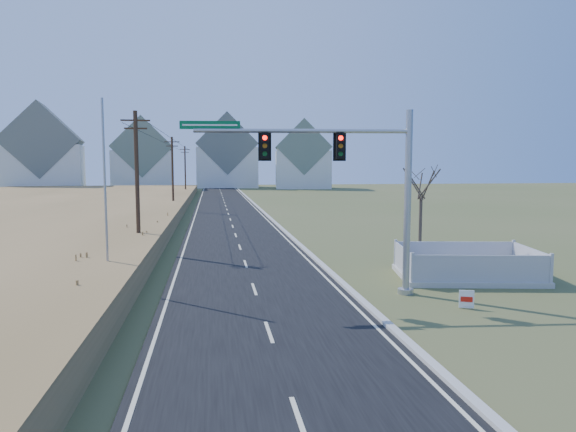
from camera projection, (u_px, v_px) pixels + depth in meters
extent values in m
plane|color=#4A5428|center=(263.00, 316.00, 19.08)|extent=(260.00, 260.00, 0.00)
cube|color=black|center=(226.00, 207.00, 68.29)|extent=(8.00, 180.00, 0.06)
cube|color=#B2AFA8|center=(257.00, 206.00, 68.89)|extent=(0.30, 180.00, 0.18)
cube|color=#AD844E|center=(3.00, 212.00, 54.88)|extent=(38.00, 110.00, 1.30)
cylinder|color=#422D1E|center=(137.00, 183.00, 32.45)|extent=(0.26, 0.26, 9.00)
cube|color=#422D1E|center=(135.00, 120.00, 32.06)|extent=(1.80, 0.10, 0.10)
cube|color=#422D1E|center=(136.00, 128.00, 32.11)|extent=(1.40, 0.10, 0.10)
cylinder|color=#422D1E|center=(173.00, 174.00, 61.98)|extent=(0.26, 0.26, 9.00)
cube|color=#422D1E|center=(172.00, 142.00, 61.60)|extent=(1.80, 0.10, 0.10)
cube|color=#422D1E|center=(172.00, 146.00, 61.64)|extent=(1.40, 0.10, 0.10)
cylinder|color=#422D1E|center=(185.00, 171.00, 91.51)|extent=(0.26, 0.26, 9.00)
cube|color=#422D1E|center=(185.00, 149.00, 91.13)|extent=(1.80, 0.10, 0.10)
cube|color=#422D1E|center=(185.00, 152.00, 91.17)|extent=(1.40, 0.10, 0.10)
cube|color=silver|center=(44.00, 168.00, 111.47)|extent=(17.38, 13.12, 10.00)
cube|color=slate|center=(42.00, 141.00, 110.89)|extent=(17.69, 13.38, 16.29)
cube|color=silver|center=(143.00, 170.00, 122.31)|extent=(14.66, 10.95, 9.00)
cube|color=slate|center=(143.00, 147.00, 121.78)|extent=(14.93, 11.17, 14.26)
cube|color=silver|center=(227.00, 168.00, 129.12)|extent=(15.00, 10.00, 10.00)
cube|color=slate|center=(227.00, 144.00, 128.54)|extent=(15.27, 10.20, 15.27)
cube|color=silver|center=(303.00, 170.00, 123.93)|extent=(13.87, 10.31, 9.00)
cube|color=slate|center=(303.00, 147.00, 123.39)|extent=(14.12, 10.51, 13.24)
cylinder|color=#9EA0A5|center=(406.00, 291.00, 22.41)|extent=(0.68, 0.68, 0.23)
cylinder|color=#9EA0A5|center=(408.00, 203.00, 22.03)|extent=(0.29, 0.29, 7.94)
cylinder|color=#9EA0A5|center=(303.00, 131.00, 21.46)|extent=(9.05, 0.98, 0.18)
cube|color=black|center=(340.00, 146.00, 21.61)|extent=(0.36, 0.31, 1.05)
cube|color=black|center=(265.00, 146.00, 21.43)|extent=(0.36, 0.31, 1.05)
cube|color=#055F31|center=(210.00, 125.00, 21.21)|extent=(2.49, 0.26, 0.34)
cube|color=#B7B5AD|center=(466.00, 275.00, 25.61)|extent=(7.27, 5.56, 0.25)
cube|color=#A8A8AD|center=(481.00, 269.00, 23.44)|extent=(6.22, 1.16, 1.26)
cube|color=#A8A8AD|center=(454.00, 253.00, 27.62)|extent=(6.22, 1.16, 1.26)
cube|color=#A8A8AD|center=(403.00, 260.00, 25.61)|extent=(0.80, 4.15, 1.26)
cube|color=#A8A8AD|center=(531.00, 261.00, 25.45)|extent=(0.80, 4.15, 1.26)
cube|color=white|center=(467.00, 299.00, 20.09)|extent=(0.55, 0.24, 0.70)
cube|color=red|center=(467.00, 299.00, 20.06)|extent=(0.43, 0.18, 0.20)
cylinder|color=#B7B5AD|center=(108.00, 287.00, 23.25)|extent=(0.38, 0.38, 0.17)
cylinder|color=#9EA0A5|center=(105.00, 195.00, 22.84)|extent=(0.11, 0.11, 8.55)
cylinder|color=#4C3F33|center=(420.00, 232.00, 28.18)|extent=(0.18, 0.18, 3.92)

